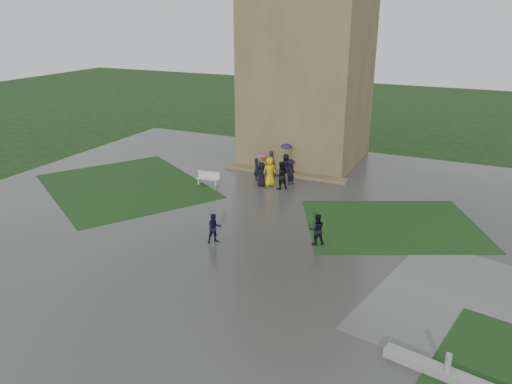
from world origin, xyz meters
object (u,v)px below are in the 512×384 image
at_px(tower, 309,38).
at_px(pedestrian_mid, 214,228).
at_px(pedestrian_near, 317,229).
at_px(bench, 208,178).

relative_size(tower, pedestrian_mid, 11.99).
bearing_deg(pedestrian_mid, tower, 45.36).
bearing_deg(tower, pedestrian_near, -68.29).
xyz_separation_m(bench, pedestrian_mid, (4.64, -7.40, 0.30)).
xyz_separation_m(tower, bench, (-3.72, -8.47, -8.53)).
height_order(tower, pedestrian_mid, tower).
xyz_separation_m(pedestrian_mid, pedestrian_near, (4.63, 1.91, 0.04)).
relative_size(pedestrian_mid, pedestrian_near, 0.95).
relative_size(tower, pedestrian_near, 11.37).
bearing_deg(pedestrian_near, pedestrian_mid, -8.70).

